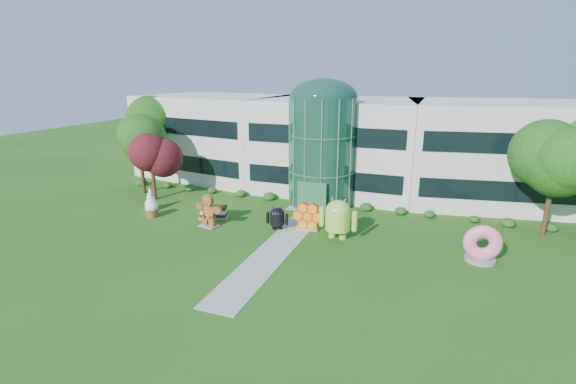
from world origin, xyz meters
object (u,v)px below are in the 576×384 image
at_px(gingerbread, 208,210).
at_px(android_black, 277,217).
at_px(android_green, 338,216).
at_px(donut, 482,243).

bearing_deg(gingerbread, android_black, 26.39).
height_order(android_green, gingerbread, android_green).
bearing_deg(donut, android_black, 173.00).
distance_m(donut, gingerbread, 20.01).
height_order(android_black, donut, donut).
bearing_deg(donut, android_green, 172.24).
relative_size(android_green, donut, 1.36).
bearing_deg(gingerbread, android_green, 19.74).
relative_size(android_black, gingerbread, 0.71).
relative_size(android_green, gingerbread, 1.17).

